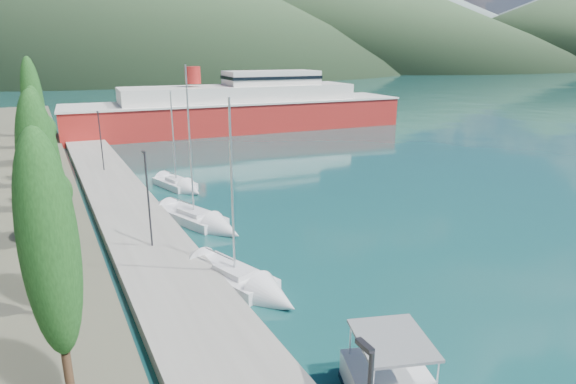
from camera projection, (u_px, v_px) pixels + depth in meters
ground at (99, 102)px, 123.82m from camera, size 1400.00×1400.00×0.00m
quay at (125, 206)px, 39.69m from camera, size 5.00×88.00×0.80m
hills_near at (186, 1)px, 368.31m from camera, size 1010.00×520.00×115.00m
tree_row at (37, 132)px, 41.51m from camera, size 3.79×64.63×11.60m
lamp_posts at (148, 196)px, 29.75m from camera, size 0.15×45.74×6.06m
sailboat_near at (253, 288)px, 26.11m from camera, size 4.74×8.25×11.36m
sailboat_mid at (208, 224)px, 35.82m from camera, size 5.16×9.09×12.69m
sailboat_far at (184, 188)px, 45.44m from camera, size 3.87×7.11×9.96m
ferry at (241, 110)px, 79.77m from camera, size 55.80×15.47×10.95m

